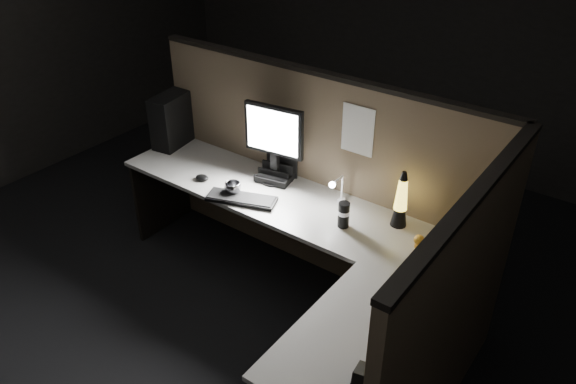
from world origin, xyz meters
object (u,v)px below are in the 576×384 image
Objects in this scene: monitor at (274,137)px; pc_tower at (174,119)px; lava_lamp at (401,203)px; keyboard at (242,199)px.

pc_tower is at bearing 172.40° from monitor.
pc_tower is 1.08× the size of lava_lamp.
keyboard is (-0.01, -0.34, -0.33)m from monitor.
keyboard is at bearing -159.59° from lava_lamp.
lava_lamp is at bearing -6.61° from monitor.
pc_tower is 0.88× the size of keyboard.
keyboard is 1.04m from lava_lamp.
keyboard is at bearing -28.46° from pc_tower.
keyboard is (0.97, -0.34, -0.19)m from pc_tower.
monitor is at bearing 67.91° from keyboard.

